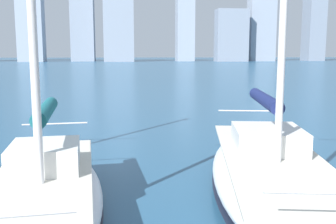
# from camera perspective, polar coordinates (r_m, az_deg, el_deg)

# --- Properties ---
(city_skyline) EXTENTS (168.80, 18.66, 54.06)m
(city_skyline) POSITION_cam_1_polar(r_m,az_deg,el_deg) (165.30, -7.44, 14.91)
(city_skyline) COLOR gray
(city_skyline) RESTS_ON ground
(sailboat_navy) EXTENTS (4.11, 8.80, 9.58)m
(sailboat_navy) POSITION_cam_1_polar(r_m,az_deg,el_deg) (9.74, 14.63, -8.57)
(sailboat_navy) COLOR silver
(sailboat_navy) RESTS_ON ground
(sailboat_teal) EXTENTS (3.00, 7.23, 10.40)m
(sailboat_teal) POSITION_cam_1_polar(r_m,az_deg,el_deg) (8.57, -17.50, -11.06)
(sailboat_teal) COLOR white
(sailboat_teal) RESTS_ON ground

